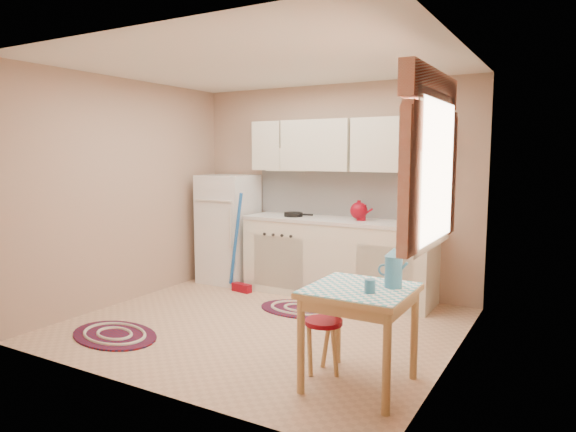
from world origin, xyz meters
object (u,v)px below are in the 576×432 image
object	(u,v)px
fridge	(228,229)
stool	(324,346)
base_cabinets	(337,259)
table	(359,337)

from	to	relation	value
fridge	stool	world-z (taller)	fridge
base_cabinets	table	distance (m)	2.36
fridge	base_cabinets	world-z (taller)	fridge
fridge	base_cabinets	bearing A→B (deg)	1.87
fridge	stool	distance (m)	3.09
fridge	stool	bearing A→B (deg)	-40.15
stool	table	bearing A→B (deg)	-11.62
table	stool	xyz separation A→B (m)	(-0.31, 0.06, -0.15)
fridge	table	bearing A→B (deg)	-37.51
fridge	table	size ratio (longest dim) A/B	1.94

